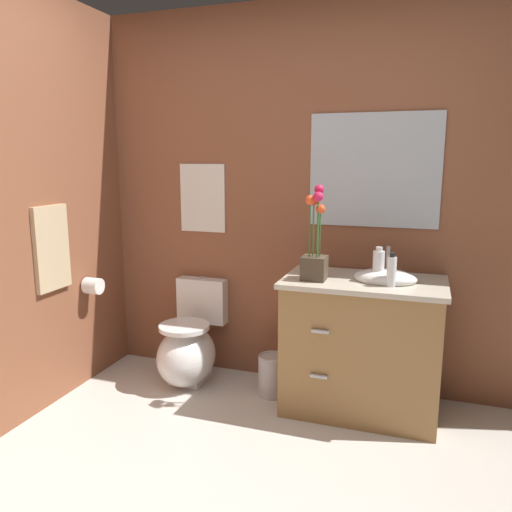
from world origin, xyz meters
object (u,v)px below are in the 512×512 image
Objects in this scene: toilet at (189,348)px; hanging_towel at (52,248)px; vanity_cabinet at (362,344)px; flower_vase at (315,251)px; wall_poster at (203,198)px; trash_bin at (272,375)px; wall_mirror at (374,171)px; lotion_bottle at (392,271)px; toilet_paper_roll at (93,286)px; soap_bottle at (378,266)px.

hanging_towel is (-0.66, -0.50, 0.74)m from toilet.
vanity_cabinet is 1.81× the size of flower_vase.
flower_vase is 1.00m from wall_poster.
trash_bin is (-0.29, 0.11, -0.86)m from flower_vase.
hanging_towel is at bearing -157.32° from wall_mirror.
wall_poster is at bearing 154.79° from trash_bin.
flower_vase reaches higher than hanging_towel.
flower_vase is 0.45m from lotion_bottle.
lotion_bottle is at bearing 10.23° from hanging_towel.
wall_poster is at bearing 90.00° from toilet.
lotion_bottle is 1.73× the size of toilet_paper_roll.
flower_vase is at bearing 2.83° from toilet_paper_roll.
toilet is at bearing 178.53° from trash_bin.
lotion_bottle is 0.37× the size of hanging_towel.
hanging_towel is at bearing -166.43° from flower_vase.
wall_poster reaches higher than lotion_bottle.
flower_vase is 2.91× the size of lotion_bottle.
wall_mirror is at bearing 90.55° from vanity_cabinet.
trash_bin is at bearing -1.47° from toilet.
wall_poster reaches higher than flower_vase.
soap_bottle is 0.39× the size of hanging_towel.
lotion_bottle is at bearing 1.73° from toilet_paper_roll.
hanging_towel reaches higher than vanity_cabinet.
toilet is at bearing 178.04° from soap_bottle.
flower_vase reaches higher than trash_bin.
soap_bottle is at bearing 4.74° from toilet_paper_roll.
hanging_towel reaches higher than soap_bottle.
wall_poster is (-0.89, 0.39, 0.26)m from flower_vase.
wall_mirror is 1.99m from toilet_paper_roll.
vanity_cabinet is at bearing -1.29° from toilet.
toilet_paper_roll is (0.06, 0.30, -0.31)m from hanging_towel.
wall_poster is (0.00, 0.27, 1.01)m from toilet.
soap_bottle is at bearing -75.62° from wall_mirror.
wall_poster is (-1.33, 0.41, 0.34)m from lotion_bottle.
toilet is 1.46× the size of wall_poster.
wall_poster is at bearing 156.30° from flower_vase.
soap_bottle reaches higher than vanity_cabinet.
hanging_towel is (-1.83, -0.47, 0.56)m from vanity_cabinet.
vanity_cabinet is 2.12× the size of wall_poster.
flower_vase reaches higher than lotion_bottle.
soap_bottle reaches higher than lotion_bottle.
soap_bottle is at bearing 130.01° from lotion_bottle.
trash_bin is at bearing -25.21° from wall_poster.
toilet_paper_roll is at bearing -174.54° from vanity_cabinet.
toilet is 6.27× the size of toilet_paper_roll.
soap_bottle is 1.06× the size of lotion_bottle.
vanity_cabinet reaches higher than trash_bin.
hanging_towel reaches higher than toilet_paper_roll.
wall_poster is at bearing 180.00° from wall_mirror.
vanity_cabinet reaches higher than toilet.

